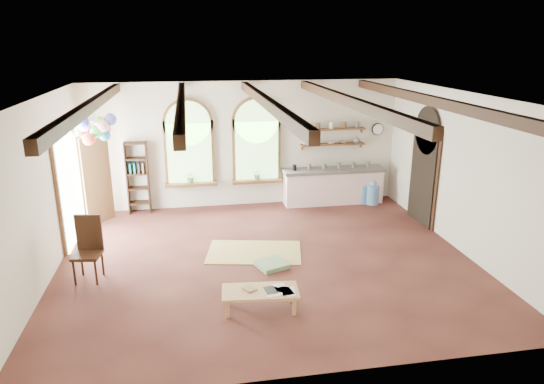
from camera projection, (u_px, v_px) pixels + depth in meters
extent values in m
plane|color=brown|center=(267.00, 260.00, 9.58)|extent=(8.00, 8.00, 0.00)
cube|color=brown|center=(190.00, 153.00, 12.15)|extent=(1.24, 0.08, 1.64)
cylinder|color=brown|center=(188.00, 123.00, 11.92)|extent=(1.24, 0.08, 1.24)
cube|color=#85BE72|center=(190.00, 153.00, 12.11)|extent=(1.10, 0.04, 1.50)
cube|color=brown|center=(191.00, 184.00, 12.30)|extent=(1.30, 0.28, 0.08)
cube|color=brown|center=(257.00, 150.00, 12.43)|extent=(1.24, 0.08, 1.64)
cylinder|color=brown|center=(256.00, 121.00, 12.20)|extent=(1.24, 0.08, 1.24)
cube|color=#85BE72|center=(257.00, 151.00, 12.39)|extent=(1.10, 0.04, 1.50)
cube|color=brown|center=(257.00, 181.00, 12.58)|extent=(1.30, 0.28, 0.08)
cube|color=brown|center=(70.00, 188.00, 10.28)|extent=(0.10, 1.90, 2.50)
cube|color=black|center=(423.00, 177.00, 11.30)|extent=(0.10, 1.30, 2.40)
cube|color=#FFD8DC|center=(333.00, 187.00, 12.83)|extent=(2.60, 0.55, 0.86)
cube|color=slate|center=(334.00, 170.00, 12.69)|extent=(2.68, 0.62, 0.08)
cube|color=brown|center=(333.00, 144.00, 12.67)|extent=(1.70, 0.24, 0.04)
cube|color=brown|center=(333.00, 129.00, 12.55)|extent=(1.70, 0.24, 0.04)
cylinder|color=black|center=(378.00, 129.00, 12.83)|extent=(0.32, 0.04, 0.32)
cube|color=#351C10|center=(127.00, 178.00, 11.95)|extent=(0.03, 0.32, 1.80)
cube|color=#351C10|center=(148.00, 177.00, 12.03)|extent=(0.03, 0.32, 1.80)
cube|color=#B08351|center=(260.00, 292.00, 7.73)|extent=(1.26, 0.67, 0.05)
cube|color=#B08351|center=(228.00, 309.00, 7.55)|extent=(0.05, 0.05, 0.31)
cube|color=#B08351|center=(294.00, 306.00, 7.63)|extent=(0.05, 0.05, 0.31)
cube|color=#B08351|center=(228.00, 296.00, 7.92)|extent=(0.05, 0.05, 0.31)
cube|color=#B08351|center=(291.00, 294.00, 8.01)|extent=(0.05, 0.05, 0.31)
cube|color=#351C10|center=(87.00, 255.00, 8.64)|extent=(0.53, 0.53, 0.06)
cube|color=#351C10|center=(89.00, 233.00, 8.74)|extent=(0.47, 0.11, 0.69)
cube|color=tan|center=(254.00, 252.00, 9.92)|extent=(2.08, 1.52, 0.02)
cube|color=#709466|center=(271.00, 264.00, 9.29)|extent=(0.68, 0.68, 0.09)
cylinder|color=#5C91C6|center=(363.00, 194.00, 12.89)|extent=(0.33, 0.33, 0.50)
sphere|color=#5C91C6|center=(364.00, 183.00, 12.80)|extent=(0.18, 0.18, 0.18)
cylinder|color=#5C91C6|center=(372.00, 195.00, 12.79)|extent=(0.33, 0.33, 0.50)
sphere|color=#5C91C6|center=(373.00, 184.00, 12.70)|extent=(0.18, 0.18, 0.18)
cylinder|color=white|center=(92.00, 108.00, 10.32)|extent=(0.01, 0.01, 0.85)
sphere|color=teal|center=(105.00, 135.00, 10.59)|extent=(0.26, 0.26, 0.26)
sphere|color=#DF4AA1|center=(105.00, 128.00, 10.70)|extent=(0.26, 0.26, 0.26)
sphere|color=#98FF35|center=(100.00, 122.00, 10.78)|extent=(0.26, 0.26, 0.26)
sphere|color=white|center=(92.00, 118.00, 10.55)|extent=(0.26, 0.26, 0.26)
sphere|color=red|center=(86.00, 135.00, 10.64)|extent=(0.26, 0.26, 0.26)
sphere|color=#6CA546|center=(77.00, 130.00, 10.47)|extent=(0.26, 0.26, 0.26)
sphere|color=#DE68C8|center=(84.00, 126.00, 10.33)|extent=(0.26, 0.26, 0.26)
sphere|color=blue|center=(82.00, 121.00, 10.16)|extent=(0.26, 0.26, 0.26)
sphere|color=#FB4C37|center=(89.00, 139.00, 10.14)|extent=(0.26, 0.26, 0.26)
sphere|color=#54EF6A|center=(96.00, 132.00, 10.30)|extent=(0.26, 0.26, 0.26)
sphere|color=#D99FA4|center=(103.00, 126.00, 10.29)|extent=(0.26, 0.26, 0.26)
sphere|color=#4C58B2|center=(111.00, 119.00, 10.39)|extent=(0.26, 0.26, 0.26)
imported|color=olive|center=(245.00, 290.00, 7.70)|extent=(0.26, 0.28, 0.02)
cube|color=black|center=(270.00, 290.00, 7.71)|extent=(0.20, 0.26, 0.01)
imported|color=#598C4C|center=(191.00, 177.00, 12.22)|extent=(0.27, 0.23, 0.30)
imported|color=#598C4C|center=(257.00, 174.00, 12.49)|extent=(0.27, 0.23, 0.30)
imported|color=white|center=(305.00, 143.00, 12.52)|extent=(0.12, 0.10, 0.10)
imported|color=beige|center=(318.00, 142.00, 12.58)|extent=(0.10, 0.10, 0.09)
imported|color=beige|center=(331.00, 143.00, 12.64)|extent=(0.22, 0.22, 0.05)
imported|color=#8C664C|center=(344.00, 142.00, 12.70)|extent=(0.20, 0.20, 0.06)
imported|color=slate|center=(356.00, 139.00, 12.74)|extent=(0.18, 0.18, 0.19)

